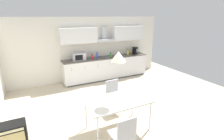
# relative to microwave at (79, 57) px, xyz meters

# --- Properties ---
(ground_plane) EXTENTS (8.66, 8.75, 0.02)m
(ground_plane) POSITION_rel_microwave_xyz_m (0.30, -2.61, -1.07)
(ground_plane) COLOR beige
(wall_back) EXTENTS (6.93, 0.10, 2.50)m
(wall_back) POSITION_rel_microwave_xyz_m (0.30, 0.36, 0.20)
(wall_back) COLOR silver
(wall_back) RESTS_ON ground_plane
(kitchen_counter) EXTENTS (3.60, 0.64, 0.92)m
(kitchen_counter) POSITION_rel_microwave_xyz_m (1.15, 0.00, -0.59)
(kitchen_counter) COLOR #333333
(kitchen_counter) RESTS_ON ground_plane
(backsplash_tile) EXTENTS (3.58, 0.02, 0.59)m
(backsplash_tile) POSITION_rel_microwave_xyz_m (1.15, 0.30, 0.16)
(backsplash_tile) COLOR silver
(backsplash_tile) RESTS_ON kitchen_counter
(upper_wall_cabinets) EXTENTS (3.58, 0.40, 0.57)m
(upper_wall_cabinets) POSITION_rel_microwave_xyz_m (1.15, 0.14, 0.76)
(upper_wall_cabinets) COLOR silver
(microwave) EXTENTS (0.48, 0.35, 0.28)m
(microwave) POSITION_rel_microwave_xyz_m (0.00, 0.00, 0.00)
(microwave) COLOR #ADADB2
(microwave) RESTS_ON kitchen_counter
(coffee_maker) EXTENTS (0.18, 0.19, 0.30)m
(coffee_maker) POSITION_rel_microwave_xyz_m (2.56, 0.03, 0.01)
(coffee_maker) COLOR black
(coffee_maker) RESTS_ON kitchen_counter
(bottle_red) EXTENTS (0.07, 0.07, 0.21)m
(bottle_red) POSITION_rel_microwave_xyz_m (0.52, -0.03, -0.05)
(bottle_red) COLOR red
(bottle_red) RESTS_ON kitchen_counter
(bottle_yellow) EXTENTS (0.08, 0.08, 0.24)m
(bottle_yellow) POSITION_rel_microwave_xyz_m (2.19, 0.01, -0.04)
(bottle_yellow) COLOR yellow
(bottle_yellow) RESTS_ON kitchen_counter
(bottle_green) EXTENTS (0.06, 0.06, 0.19)m
(bottle_green) POSITION_rel_microwave_xyz_m (1.34, -0.02, -0.06)
(bottle_green) COLOR green
(bottle_green) RESTS_ON kitchen_counter
(bottle_blue) EXTENTS (0.08, 0.08, 0.28)m
(bottle_blue) POSITION_rel_microwave_xyz_m (0.73, -0.04, -0.02)
(bottle_blue) COLOR blue
(bottle_blue) RESTS_ON kitchen_counter
(dining_table) EXTENTS (1.40, 0.84, 0.75)m
(dining_table) POSITION_rel_microwave_xyz_m (-0.08, -3.27, -0.36)
(dining_table) COLOR silver
(dining_table) RESTS_ON ground_plane
(chair_near_left) EXTENTS (0.41, 0.41, 0.87)m
(chair_near_left) POSITION_rel_microwave_xyz_m (-0.40, -4.08, -0.52)
(chair_near_left) COLOR #B2B2B7
(chair_near_left) RESTS_ON ground_plane
(chair_far_right) EXTENTS (0.43, 0.43, 0.87)m
(chair_far_right) POSITION_rel_microwave_xyz_m (0.23, -2.47, -0.52)
(chair_far_right) COLOR #B2B2B7
(chair_far_right) RESTS_ON ground_plane
(guitar_amp) EXTENTS (0.52, 0.37, 0.44)m
(guitar_amp) POSITION_rel_microwave_xyz_m (-2.24, -2.71, -0.84)
(guitar_amp) COLOR black
(guitar_amp) RESTS_ON ground_plane
(pendant_lamp) EXTENTS (0.32, 0.32, 0.22)m
(pendant_lamp) POSITION_rel_microwave_xyz_m (-0.08, -3.27, 0.69)
(pendant_lamp) COLOR silver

